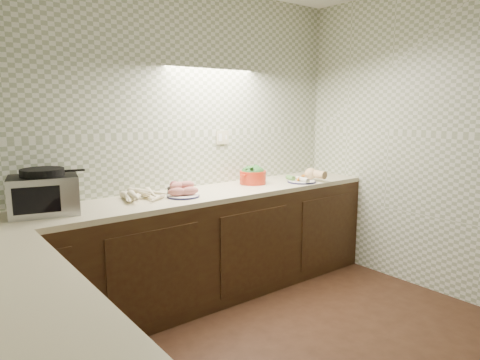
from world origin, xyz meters
TOP-DOWN VIEW (x-y plane):
  - room at (0.00, 0.00)m, footprint 3.60×3.60m
  - counter at (-0.68, 0.68)m, footprint 3.60×3.60m
  - toaster_oven at (-1.05, 1.56)m, footprint 0.48×0.41m
  - parsnip_pile at (-0.44, 1.47)m, footprint 0.49×0.35m
  - sweet_potato_plate at (-0.06, 1.47)m, footprint 0.26×0.26m
  - onion_bowl at (-0.04, 1.62)m, footprint 0.14×0.14m
  - dutch_oven at (0.73, 1.57)m, footprint 0.31×0.28m
  - veg_plate at (1.20, 1.36)m, footprint 0.33×0.27m

SIDE VIEW (x-z plane):
  - counter at x=-0.68m, z-range 0.00..0.90m
  - parsnip_pile at x=-0.44m, z-range 0.89..0.97m
  - onion_bowl at x=-0.04m, z-range 0.89..0.99m
  - veg_plate at x=1.20m, z-range 0.88..1.01m
  - sweet_potato_plate at x=-0.06m, z-range 0.89..1.00m
  - dutch_oven at x=0.73m, z-range 0.90..1.07m
  - toaster_oven at x=-1.05m, z-range 0.89..1.19m
  - room at x=0.00m, z-range 0.33..2.93m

